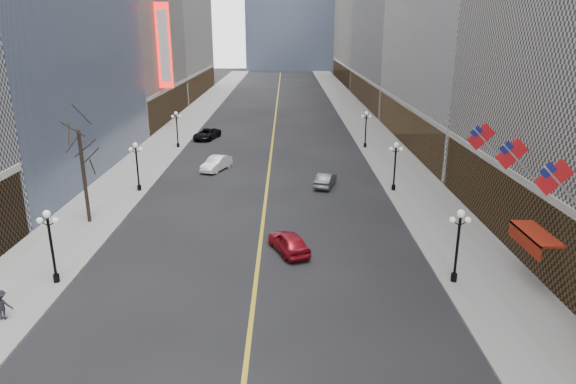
{
  "coord_description": "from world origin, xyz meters",
  "views": [
    {
      "loc": [
        1.83,
        2.6,
        14.54
      ],
      "look_at": [
        1.91,
        23.42,
        7.85
      ],
      "focal_mm": 32.0,
      "sensor_mm": 36.0,
      "label": 1
    }
  ],
  "objects_px": {
    "streetlamp_west_1": "(50,239)",
    "car_sb_far": "(326,180)",
    "streetlamp_east_2": "(395,161)",
    "streetlamp_west_2": "(137,162)",
    "car_nb_mid": "(216,163)",
    "car_sb_mid": "(289,242)",
    "streetlamp_east_1": "(458,238)",
    "car_nb_far": "(207,134)",
    "streetlamp_east_3": "(366,125)",
    "streetlamp_west_3": "(177,126)"
  },
  "relations": [
    {
      "from": "car_nb_mid",
      "to": "car_nb_far",
      "type": "height_order",
      "value": "car_nb_mid"
    },
    {
      "from": "streetlamp_west_3",
      "to": "car_nb_far",
      "type": "bearing_deg",
      "value": 63.55
    },
    {
      "from": "streetlamp_west_1",
      "to": "car_sb_far",
      "type": "bearing_deg",
      "value": 48.44
    },
    {
      "from": "streetlamp_east_3",
      "to": "car_nb_mid",
      "type": "bearing_deg",
      "value": -149.02
    },
    {
      "from": "streetlamp_west_2",
      "to": "car_sb_mid",
      "type": "bearing_deg",
      "value": -44.31
    },
    {
      "from": "streetlamp_west_2",
      "to": "car_nb_far",
      "type": "height_order",
      "value": "streetlamp_west_2"
    },
    {
      "from": "car_nb_far",
      "to": "car_nb_mid",
      "type": "bearing_deg",
      "value": -62.16
    },
    {
      "from": "streetlamp_west_2",
      "to": "car_sb_far",
      "type": "distance_m",
      "value": 17.63
    },
    {
      "from": "streetlamp_east_3",
      "to": "streetlamp_east_2",
      "type": "bearing_deg",
      "value": -90.0
    },
    {
      "from": "streetlamp_east_1",
      "to": "car_sb_far",
      "type": "height_order",
      "value": "streetlamp_east_1"
    },
    {
      "from": "streetlamp_east_1",
      "to": "streetlamp_west_1",
      "type": "bearing_deg",
      "value": 180.0
    },
    {
      "from": "car_nb_mid",
      "to": "car_nb_far",
      "type": "relative_size",
      "value": 0.88
    },
    {
      "from": "streetlamp_east_2",
      "to": "car_sb_far",
      "type": "distance_m",
      "value": 6.78
    },
    {
      "from": "streetlamp_west_1",
      "to": "car_nb_mid",
      "type": "height_order",
      "value": "streetlamp_west_1"
    },
    {
      "from": "streetlamp_east_1",
      "to": "car_nb_far",
      "type": "height_order",
      "value": "streetlamp_east_1"
    },
    {
      "from": "streetlamp_west_3",
      "to": "streetlamp_west_2",
      "type": "bearing_deg",
      "value": -90.0
    },
    {
      "from": "car_nb_mid",
      "to": "car_sb_far",
      "type": "relative_size",
      "value": 1.1
    },
    {
      "from": "streetlamp_east_1",
      "to": "streetlamp_west_3",
      "type": "relative_size",
      "value": 1.0
    },
    {
      "from": "car_sb_mid",
      "to": "car_sb_far",
      "type": "xyz_separation_m",
      "value": [
        3.61,
        15.11,
        -0.05
      ]
    },
    {
      "from": "car_nb_mid",
      "to": "car_sb_mid",
      "type": "bearing_deg",
      "value": -49.08
    },
    {
      "from": "streetlamp_east_3",
      "to": "car_sb_mid",
      "type": "xyz_separation_m",
      "value": [
        -9.8,
        -31.47,
        -2.17
      ]
    },
    {
      "from": "car_sb_mid",
      "to": "car_sb_far",
      "type": "height_order",
      "value": "car_sb_mid"
    },
    {
      "from": "streetlamp_west_1",
      "to": "streetlamp_west_2",
      "type": "bearing_deg",
      "value": 90.0
    },
    {
      "from": "streetlamp_west_1",
      "to": "car_sb_far",
      "type": "relative_size",
      "value": 1.1
    },
    {
      "from": "streetlamp_west_1",
      "to": "car_nb_far",
      "type": "relative_size",
      "value": 0.88
    },
    {
      "from": "streetlamp_east_3",
      "to": "streetlamp_west_3",
      "type": "relative_size",
      "value": 1.0
    },
    {
      "from": "streetlamp_east_3",
      "to": "streetlamp_west_1",
      "type": "relative_size",
      "value": 1.0
    },
    {
      "from": "car_sb_far",
      "to": "streetlamp_west_1",
      "type": "bearing_deg",
      "value": 64.39
    },
    {
      "from": "streetlamp_east_2",
      "to": "car_nb_far",
      "type": "bearing_deg",
      "value": 131.36
    },
    {
      "from": "streetlamp_west_1",
      "to": "streetlamp_west_2",
      "type": "xyz_separation_m",
      "value": [
        0.0,
        18.0,
        0.0
      ]
    },
    {
      "from": "car_sb_far",
      "to": "streetlamp_west_2",
      "type": "bearing_deg",
      "value": 21.34
    },
    {
      "from": "car_nb_mid",
      "to": "car_sb_far",
      "type": "distance_m",
      "value": 12.69
    },
    {
      "from": "streetlamp_west_3",
      "to": "car_sb_far",
      "type": "bearing_deg",
      "value": -43.21
    },
    {
      "from": "streetlamp_east_2",
      "to": "car_sb_mid",
      "type": "bearing_deg",
      "value": -126.03
    },
    {
      "from": "streetlamp_east_1",
      "to": "car_nb_far",
      "type": "distance_m",
      "value": 46.59
    },
    {
      "from": "streetlamp_east_1",
      "to": "streetlamp_east_3",
      "type": "distance_m",
      "value": 36.0
    },
    {
      "from": "streetlamp_west_3",
      "to": "car_nb_mid",
      "type": "xyz_separation_m",
      "value": [
        6.18,
        -10.46,
        -2.15
      ]
    },
    {
      "from": "streetlamp_west_2",
      "to": "car_sb_far",
      "type": "bearing_deg",
      "value": 5.39
    },
    {
      "from": "streetlamp_west_1",
      "to": "car_sb_mid",
      "type": "xyz_separation_m",
      "value": [
        13.8,
        4.53,
        -2.17
      ]
    },
    {
      "from": "streetlamp_west_2",
      "to": "car_sb_mid",
      "type": "relative_size",
      "value": 1.05
    },
    {
      "from": "streetlamp_east_2",
      "to": "streetlamp_east_3",
      "type": "bearing_deg",
      "value": 90.0
    },
    {
      "from": "streetlamp_east_2",
      "to": "streetlamp_west_2",
      "type": "distance_m",
      "value": 23.6
    },
    {
      "from": "car_nb_far",
      "to": "car_sb_mid",
      "type": "distance_m",
      "value": 38.7
    },
    {
      "from": "streetlamp_west_3",
      "to": "car_nb_mid",
      "type": "bearing_deg",
      "value": -59.4
    },
    {
      "from": "streetlamp_east_1",
      "to": "car_nb_mid",
      "type": "height_order",
      "value": "streetlamp_east_1"
    },
    {
      "from": "streetlamp_west_2",
      "to": "car_sb_mid",
      "type": "distance_m",
      "value": 19.41
    },
    {
      "from": "streetlamp_east_1",
      "to": "car_nb_mid",
      "type": "bearing_deg",
      "value": 124.29
    },
    {
      "from": "streetlamp_east_1",
      "to": "car_nb_mid",
      "type": "distance_m",
      "value": 30.99
    },
    {
      "from": "streetlamp_east_2",
      "to": "streetlamp_west_3",
      "type": "height_order",
      "value": "same"
    },
    {
      "from": "streetlamp_west_2",
      "to": "car_nb_mid",
      "type": "relative_size",
      "value": 1.0
    }
  ]
}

